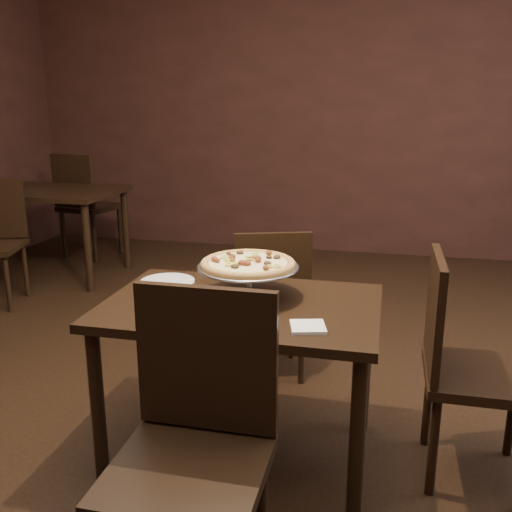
# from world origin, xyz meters

# --- Properties ---
(room) EXTENTS (6.04, 7.04, 2.84)m
(room) POSITION_xyz_m (0.06, 0.03, 1.40)
(room) COLOR black
(room) RESTS_ON ground
(dining_table) EXTENTS (1.11, 0.74, 0.69)m
(dining_table) POSITION_xyz_m (0.07, -0.07, 0.60)
(dining_table) COLOR black
(dining_table) RESTS_ON ground
(background_table) EXTENTS (1.21, 0.80, 0.75)m
(background_table) POSITION_xyz_m (-2.20, 2.11, 0.65)
(background_table) COLOR black
(background_table) RESTS_ON ground
(pizza_stand) EXTENTS (0.42, 0.42, 0.17)m
(pizza_stand) POSITION_xyz_m (0.08, 0.01, 0.83)
(pizza_stand) COLOR #B4B4BB
(pizza_stand) RESTS_ON dining_table
(parmesan_shaker) EXTENTS (0.06, 0.06, 0.10)m
(parmesan_shaker) POSITION_xyz_m (-0.13, -0.27, 0.74)
(parmesan_shaker) COLOR #F3EABD
(parmesan_shaker) RESTS_ON dining_table
(pepper_flake_shaker) EXTENTS (0.05, 0.05, 0.10)m
(pepper_flake_shaker) POSITION_xyz_m (0.05, -0.29, 0.74)
(pepper_flake_shaker) COLOR maroon
(pepper_flake_shaker) RESTS_ON dining_table
(packet_caddy) EXTENTS (0.09, 0.09, 0.07)m
(packet_caddy) POSITION_xyz_m (-0.13, -0.12, 0.72)
(packet_caddy) COLOR black
(packet_caddy) RESTS_ON dining_table
(napkin_stack) EXTENTS (0.15, 0.15, 0.01)m
(napkin_stack) POSITION_xyz_m (0.38, -0.28, 0.70)
(napkin_stack) COLOR white
(napkin_stack) RESTS_ON dining_table
(plate_left) EXTENTS (0.24, 0.24, 0.01)m
(plate_left) POSITION_xyz_m (-0.31, 0.11, 0.70)
(plate_left) COLOR silver
(plate_left) RESTS_ON dining_table
(plate_near) EXTENTS (0.22, 0.22, 0.01)m
(plate_near) POSITION_xyz_m (0.05, -0.36, 0.70)
(plate_near) COLOR silver
(plate_near) RESTS_ON dining_table
(serving_spatula) EXTENTS (0.16, 0.16, 0.02)m
(serving_spatula) POSITION_xyz_m (0.16, -0.09, 0.83)
(serving_spatula) COLOR #B4B4BB
(serving_spatula) RESTS_ON pizza_stand
(chair_far) EXTENTS (0.50, 0.50, 0.84)m
(chair_far) POSITION_xyz_m (0.05, 0.65, 0.46)
(chair_far) COLOR black
(chair_far) RESTS_ON ground
(chair_near) EXTENTS (0.44, 0.44, 0.95)m
(chair_near) POSITION_xyz_m (0.11, -0.77, 0.52)
(chair_near) COLOR black
(chair_near) RESTS_ON ground
(chair_side) EXTENTS (0.43, 0.43, 0.91)m
(chair_side) POSITION_xyz_m (0.95, 0.01, 0.50)
(chair_side) COLOR black
(chair_side) RESTS_ON ground
(bg_chair_far) EXTENTS (0.56, 0.56, 1.00)m
(bg_chair_far) POSITION_xyz_m (-2.20, 2.72, 0.55)
(bg_chair_far) COLOR black
(bg_chair_far) RESTS_ON ground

